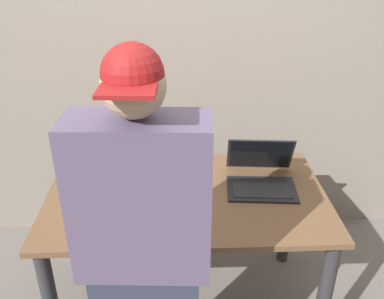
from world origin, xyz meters
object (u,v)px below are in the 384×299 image
(laptop, at_px, (261,175))
(person_figure, at_px, (146,270))
(beer_bottle_dark, at_px, (94,157))
(beer_bottle_brown, at_px, (73,159))
(coffee_mug, at_px, (162,174))

(laptop, relative_size, person_figure, 0.23)
(beer_bottle_dark, xyz_separation_m, beer_bottle_brown, (-0.12, 0.02, -0.02))
(beer_bottle_dark, distance_m, coffee_mug, 0.36)
(beer_bottle_brown, relative_size, coffee_mug, 2.55)
(beer_bottle_dark, bearing_deg, laptop, -6.48)
(beer_bottle_brown, height_order, coffee_mug, beer_bottle_brown)
(coffee_mug, bearing_deg, person_figure, -93.24)
(beer_bottle_dark, height_order, person_figure, person_figure)
(laptop, relative_size, coffee_mug, 3.52)
(person_figure, xyz_separation_m, coffee_mug, (0.04, 0.73, -0.03))
(beer_bottle_brown, height_order, person_figure, person_figure)
(person_figure, relative_size, coffee_mug, 15.58)
(person_figure, height_order, coffee_mug, person_figure)
(person_figure, bearing_deg, beer_bottle_dark, 111.35)
(beer_bottle_dark, bearing_deg, beer_bottle_brown, 170.97)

